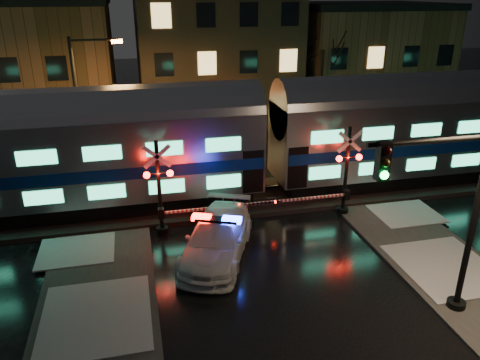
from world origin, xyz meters
name	(u,v)px	position (x,y,z in m)	size (l,w,h in m)	color
ground	(263,250)	(0.00, 0.00, 0.00)	(120.00, 120.00, 0.00)	black
ballast	(236,199)	(0.00, 5.00, 0.12)	(90.00, 4.20, 0.24)	black
building_left	(16,69)	(-13.00, 22.00, 4.50)	(14.00, 10.00, 9.00)	brown
building_mid	(213,46)	(2.00, 22.50, 5.75)	(12.00, 11.00, 11.50)	brown
building_right	(361,61)	(15.00, 22.00, 4.25)	(12.00, 10.00, 8.50)	brown
train	(267,135)	(1.56, 5.00, 3.38)	(51.00, 3.12, 5.92)	black
police_car	(217,238)	(-1.92, -0.01, 0.82)	(4.24, 6.03, 1.80)	silver
crossing_signal_right	(339,181)	(4.30, 2.31, 1.80)	(6.13, 0.67, 4.34)	black
crossing_signal_left	(168,197)	(-3.60, 2.31, 1.78)	(6.08, 0.67, 4.30)	black
traffic_light	(446,221)	(4.28, -5.21, 3.49)	(4.24, 0.74, 6.56)	black
streetlight	(83,103)	(-7.25, 9.00, 4.56)	(2.64, 0.28, 7.90)	black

